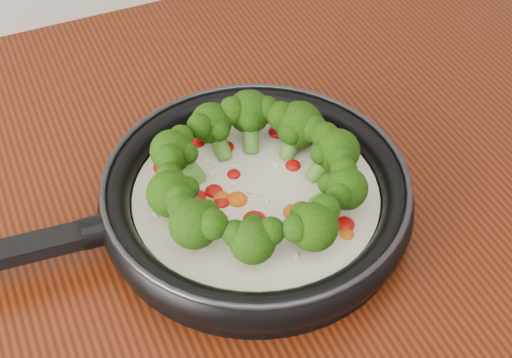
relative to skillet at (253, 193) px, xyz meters
name	(u,v)px	position (x,y,z in m)	size (l,w,h in m)	color
skillet	(253,193)	(0.00, 0.00, 0.00)	(0.48, 0.32, 0.08)	black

